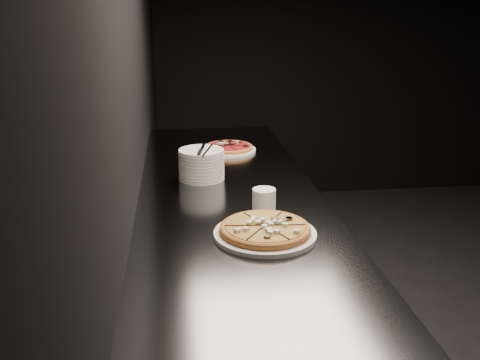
{
  "coord_description": "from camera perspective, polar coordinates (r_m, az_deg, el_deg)",
  "views": [
    {
      "loc": [
        -2.34,
        -2.06,
        1.66
      ],
      "look_at": [
        -2.08,
        0.05,
        0.96
      ],
      "focal_mm": 40.0,
      "sensor_mm": 36.0,
      "label": 1
    }
  ],
  "objects": [
    {
      "name": "pizza_mushroom",
      "position": [
        1.79,
        2.69,
        -5.39
      ],
      "size": [
        0.34,
        0.34,
        0.04
      ],
      "rotation": [
        0.0,
        0.0,
        -0.09
      ],
      "color": "white",
      "rests_on": "counter"
    },
    {
      "name": "plate_stack",
      "position": [
        2.37,
        -4.13,
        1.7
      ],
      "size": [
        0.2,
        0.2,
        0.13
      ],
      "color": "white",
      "rests_on": "counter"
    },
    {
      "name": "ramekin",
      "position": [
        2.02,
        2.58,
        -1.96
      ],
      "size": [
        0.09,
        0.09,
        0.08
      ],
      "color": "silver",
      "rests_on": "counter"
    },
    {
      "name": "counter",
      "position": [
        2.4,
        -1.06,
        -11.77
      ],
      "size": [
        0.74,
        2.44,
        0.92
      ],
      "color": "#595C60",
      "rests_on": "floor"
    },
    {
      "name": "wall_left",
      "position": [
        2.09,
        -11.56,
        10.76
      ],
      "size": [
        0.02,
        5.0,
        2.8
      ],
      "primitive_type": "cube",
      "color": "black",
      "rests_on": "floor"
    },
    {
      "name": "wall_back",
      "position": [
        5.13,
        20.82,
        14.19
      ],
      "size": [
        5.0,
        0.02,
        2.8
      ],
      "primitive_type": "cube",
      "color": "black",
      "rests_on": "floor"
    },
    {
      "name": "pizza_tomato",
      "position": [
        2.82,
        -1.2,
        3.43
      ],
      "size": [
        0.31,
        0.31,
        0.03
      ],
      "rotation": [
        0.0,
        0.0,
        -0.27
      ],
      "color": "white",
      "rests_on": "counter"
    },
    {
      "name": "cutlery",
      "position": [
        2.33,
        -3.96,
        3.23
      ],
      "size": [
        0.1,
        0.2,
        0.01
      ],
      "rotation": [
        0.0,
        0.0,
        -0.17
      ],
      "color": "silver",
      "rests_on": "plate_stack"
    }
  ]
}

